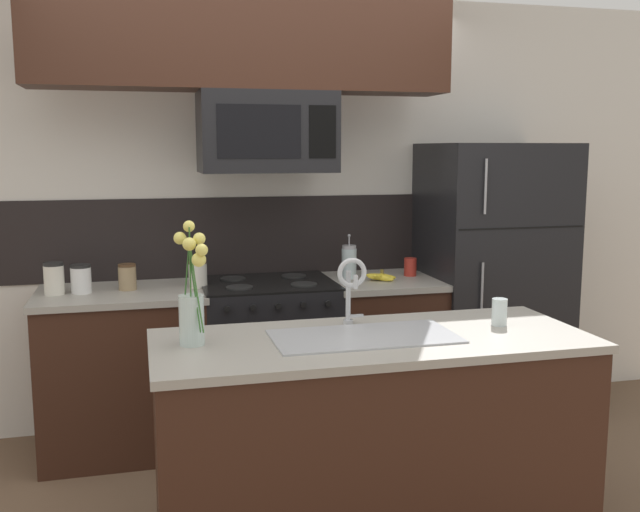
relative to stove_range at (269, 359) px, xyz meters
The scene contains 21 objects.
ground_plane 1.01m from the stove_range, 90.00° to the right, with size 10.00×10.00×0.00m, color brown.
rear_partition 0.97m from the stove_range, 51.72° to the left, with size 5.20×0.10×2.60m, color silver.
splash_band 0.76m from the stove_range, 90.00° to the left, with size 3.13×0.01×0.48m, color black.
back_counter_left 0.82m from the stove_range, behind, with size 0.90×0.65×0.91m.
back_counter_right 0.69m from the stove_range, ahead, with size 0.66×0.65×0.91m.
stove_range is the anchor object (origin of this frame).
microwave 1.31m from the stove_range, 89.84° to the right, with size 0.74×0.40×0.44m.
upper_cabinet_band 1.83m from the stove_range, 158.08° to the right, with size 2.26×0.34×0.60m, color #381E14.
refrigerator 1.47m from the stove_range, ahead, with size 0.82×0.74×1.71m.
storage_jar_tall 1.27m from the stove_range, behind, with size 0.11×0.11×0.17m.
storage_jar_medium 1.15m from the stove_range, behind, with size 0.11×0.11×0.16m.
storage_jar_short 0.94m from the stove_range, behind, with size 0.10×0.10×0.14m.
storage_jar_squat 0.66m from the stove_range, behind, with size 0.10×0.10×0.15m.
banana_bunch 0.82m from the stove_range, ahead, with size 0.19×0.16×0.08m.
french_press 0.75m from the stove_range, ahead, with size 0.09×0.09×0.27m.
coffee_tin 1.03m from the stove_range, ahead, with size 0.08×0.08×0.11m, color #B22D23.
island_counter 1.27m from the stove_range, 80.17° to the right, with size 1.81×0.73×0.91m.
kitchen_sink 1.32m from the stove_range, 81.85° to the right, with size 0.76×0.39×0.16m.
sink_faucet 1.25m from the stove_range, 80.37° to the right, with size 0.14×0.14×0.31m.
spare_glass 1.54m from the stove_range, 55.84° to the right, with size 0.07×0.07×0.12m.
flower_vase 1.43m from the stove_range, 113.33° to the right, with size 0.12×0.17×0.49m.
Camera 1 is at (-0.70, -3.07, 1.68)m, focal length 40.00 mm.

